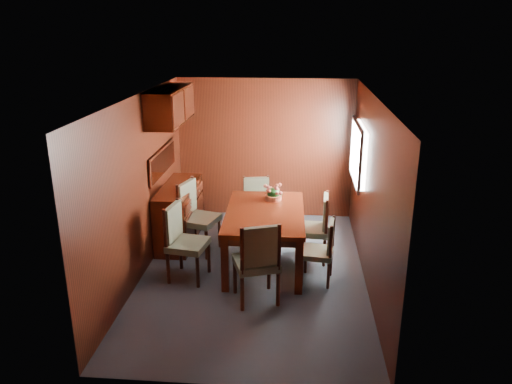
# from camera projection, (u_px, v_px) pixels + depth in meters

# --- Properties ---
(ground) EXTENTS (4.50, 4.50, 0.00)m
(ground) POSITION_uv_depth(u_px,v_px,m) (254.00, 273.00, 6.85)
(ground) COLOR #363F4A
(ground) RESTS_ON ground
(room_shell) EXTENTS (3.06, 4.52, 2.41)m
(room_shell) POSITION_uv_depth(u_px,v_px,m) (248.00, 152.00, 6.65)
(room_shell) COLOR black
(room_shell) RESTS_ON ground
(sideboard) EXTENTS (0.48, 1.40, 0.90)m
(sideboard) POSITION_uv_depth(u_px,v_px,m) (179.00, 214.00, 7.75)
(sideboard) COLOR #361006
(sideboard) RESTS_ON ground
(dining_table) EXTENTS (1.11, 1.73, 0.80)m
(dining_table) POSITION_uv_depth(u_px,v_px,m) (265.00, 219.00, 6.90)
(dining_table) COLOR #361006
(dining_table) RESTS_ON ground
(chair_left_near) EXTENTS (0.55, 0.57, 1.04)m
(chair_left_near) POSITION_uv_depth(u_px,v_px,m) (182.00, 237.00, 6.57)
(chair_left_near) COLOR black
(chair_left_near) RESTS_ON ground
(chair_left_far) EXTENTS (0.62, 0.63, 1.08)m
(chair_left_far) POSITION_uv_depth(u_px,v_px,m) (195.00, 213.00, 7.37)
(chair_left_far) COLOR black
(chair_left_far) RESTS_ON ground
(chair_right_near) EXTENTS (0.45, 0.47, 0.87)m
(chair_right_near) POSITION_uv_depth(u_px,v_px,m) (323.00, 248.00, 6.49)
(chair_right_near) COLOR black
(chair_right_near) RESTS_ON ground
(chair_right_far) EXTENTS (0.48, 0.49, 0.99)m
(chair_right_far) POSITION_uv_depth(u_px,v_px,m) (317.00, 224.00, 7.09)
(chair_right_far) COLOR black
(chair_right_far) RESTS_ON ground
(chair_head) EXTENTS (0.64, 0.63, 1.07)m
(chair_head) POSITION_uv_depth(u_px,v_px,m) (258.00, 259.00, 5.95)
(chair_head) COLOR black
(chair_head) RESTS_ON ground
(chair_foot) EXTENTS (0.52, 0.50, 0.93)m
(chair_foot) POSITION_uv_depth(u_px,v_px,m) (257.00, 203.00, 8.01)
(chair_foot) COLOR black
(chair_foot) RESTS_ON ground
(flower_centerpiece) EXTENTS (0.26, 0.26, 0.26)m
(flower_centerpiece) POSITION_uv_depth(u_px,v_px,m) (273.00, 192.00, 7.27)
(flower_centerpiece) COLOR #B15336
(flower_centerpiece) RESTS_ON dining_table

